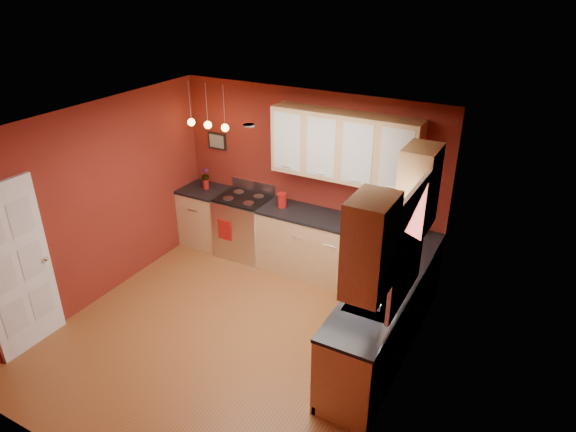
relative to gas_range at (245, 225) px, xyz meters
The scene contains 27 objects.
floor 2.08m from the gas_range, 62.94° to the right, with size 4.20×4.20×0.00m, color #9A522C.
ceiling 2.93m from the gas_range, 62.94° to the right, with size 4.00×4.20×0.02m, color beige.
wall_back 1.27m from the gas_range, 18.02° to the left, with size 4.00×0.02×2.60m, color maroon.
wall_front 4.09m from the gas_range, 76.73° to the right, with size 4.00×0.02×2.60m, color maroon.
wall_left 2.25m from the gas_range, 120.95° to the right, with size 0.02×4.20×2.60m, color maroon.
wall_right 3.53m from the gas_range, 31.66° to the right, with size 0.02×4.20×2.60m, color maroon.
base_cabinets_back_left 0.73m from the gas_range, behind, with size 0.70×0.60×0.90m, color tan.
base_cabinets_back_right 1.65m from the gas_range, ahead, with size 2.54×0.60×0.90m, color tan.
base_cabinets_right 2.95m from the gas_range, 27.27° to the right, with size 0.60×2.10×0.90m, color tan.
counter_back_left 0.85m from the gas_range, behind, with size 0.70×0.62×0.04m, color black.
counter_back_right 1.71m from the gas_range, ahead, with size 2.54×0.62×0.04m, color black.
counter_right 2.98m from the gas_range, 27.27° to the right, with size 0.62×2.10×0.04m, color black.
gas_range is the anchor object (origin of this frame).
dishwasher_front 2.04m from the gas_range, ahead, with size 0.60×0.02×0.80m, color silver.
sink 3.05m from the gas_range, 29.78° to the right, with size 0.50×0.70×0.33m.
window 3.48m from the gas_range, 27.40° to the right, with size 0.06×1.02×1.22m.
door_left_wall 3.22m from the gas_range, 109.27° to the right, with size 0.12×0.82×2.05m.
upper_cabinets_back 2.12m from the gas_range, ahead, with size 2.00×0.35×0.90m, color tan.
upper_cabinets_right 3.45m from the gas_range, 28.26° to the right, with size 0.35×1.95×0.90m, color tan.
wall_picture 1.36m from the gas_range, 156.09° to the left, with size 0.32×0.03×0.26m, color black.
pendant_lights 1.62m from the gas_range, behind, with size 0.71×0.11×0.66m.
red_canister 0.87m from the gas_range, ahead, with size 0.14×0.14×0.21m.
red_vase 0.89m from the gas_range, behind, with size 0.09×0.09×0.15m, color maroon.
flowers 0.99m from the gas_range, behind, with size 0.11×0.11×0.20m, color maroon.
coffee_maker 2.58m from the gas_range, ahead, with size 0.22×0.22×0.26m.
soap_pump 3.26m from the gas_range, 32.59° to the right, with size 0.09×0.09×0.19m, color silver.
dish_towel 0.36m from the gas_range, 113.01° to the right, with size 0.23×0.02×0.32m, color maroon.
Camera 1 is at (3.02, -4.01, 4.07)m, focal length 32.00 mm.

